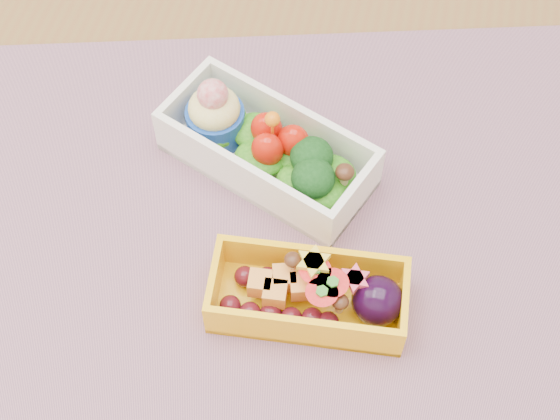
% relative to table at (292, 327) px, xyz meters
% --- Properties ---
extents(table, '(1.20, 0.80, 0.75)m').
position_rel_table_xyz_m(table, '(0.00, 0.00, 0.00)').
color(table, brown).
rests_on(table, ground).
extents(placemat, '(0.67, 0.57, 0.00)m').
position_rel_table_xyz_m(placemat, '(-0.03, 0.03, 0.10)').
color(placemat, '#9D6C78').
rests_on(placemat, table).
extents(bento_white, '(0.19, 0.14, 0.07)m').
position_rel_table_xyz_m(bento_white, '(-0.04, 0.10, 0.13)').
color(bento_white, white).
rests_on(bento_white, placemat).
extents(bento_yellow, '(0.15, 0.08, 0.05)m').
position_rel_table_xyz_m(bento_yellow, '(0.02, -0.03, 0.12)').
color(bento_yellow, '#FFB60D').
rests_on(bento_yellow, placemat).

